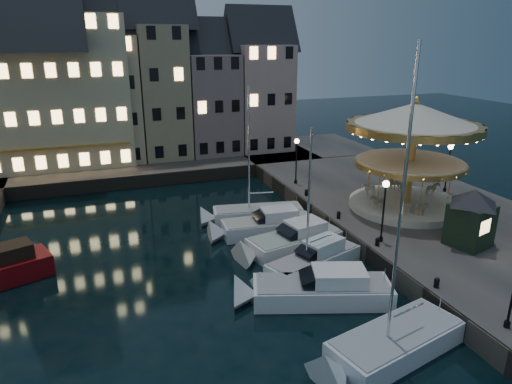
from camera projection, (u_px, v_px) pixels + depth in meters
name	position (u px, v px, depth m)	size (l,w,h in m)	color
ground	(285.00, 285.00, 27.16)	(160.00, 160.00, 0.00)	black
quay_east	(416.00, 212.00, 36.77)	(16.00, 56.00, 1.30)	#474442
quay_north	(116.00, 168.00, 49.40)	(44.00, 12.00, 1.30)	#474442
quaywall_e	(328.00, 225.00, 34.22)	(0.15, 44.00, 1.30)	#47423A
quaywall_n	(141.00, 182.00, 44.68)	(48.00, 0.15, 1.30)	#47423A
streetlamp_b	(384.00, 202.00, 29.07)	(0.44, 0.44, 4.17)	black
streetlamp_c	(296.00, 155.00, 41.12)	(0.44, 0.44, 4.17)	black
streetlamp_d	(449.00, 161.00, 38.92)	(0.44, 0.44, 4.17)	black
bollard_a	(437.00, 282.00, 24.29)	(0.30, 0.30, 0.57)	black
bollard_b	(378.00, 241.00, 29.20)	(0.30, 0.30, 0.57)	black
bollard_c	(339.00, 215.00, 33.66)	(0.30, 0.30, 0.57)	black
bollard_d	(306.00, 192.00, 38.57)	(0.30, 0.30, 0.57)	black
townhouse_nb	(46.00, 97.00, 46.83)	(6.16, 8.00, 13.80)	#9F866E
townhouse_nc	(107.00, 90.00, 48.60)	(6.82, 8.00, 14.80)	tan
townhouse_nd	(161.00, 83.00, 50.27)	(5.50, 8.00, 15.80)	gray
townhouse_ne	(210.00, 95.00, 52.49)	(6.16, 8.00, 12.80)	slate
townhouse_nf	(259.00, 89.00, 54.26)	(6.82, 8.00, 13.80)	#B5968E
hotel_corner	(45.00, 82.00, 46.37)	(17.60, 9.00, 16.80)	beige
motorboat_a	(388.00, 347.00, 20.84)	(7.95, 4.27, 13.19)	silver
motorboat_b	(315.00, 291.00, 25.30)	(8.65, 5.01, 2.15)	silver
motorboat_c	(309.00, 263.00, 28.34)	(7.63, 4.24, 10.25)	silver
motorboat_d	(290.00, 242.00, 31.35)	(7.83, 3.90, 2.15)	silver
motorboat_e	(263.00, 226.00, 33.99)	(7.96, 2.81, 2.15)	silver
motorboat_f	(251.00, 215.00, 36.53)	(8.15, 3.37, 10.77)	silver
carousel	(413.00, 136.00, 34.07)	(9.92, 9.92, 8.68)	beige
ticket_kiosk	(473.00, 208.00, 28.60)	(3.64, 3.64, 4.27)	black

